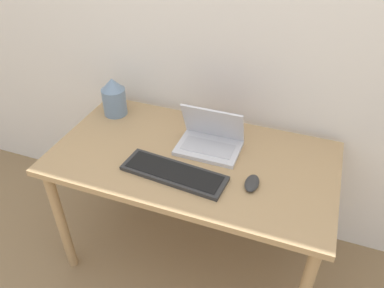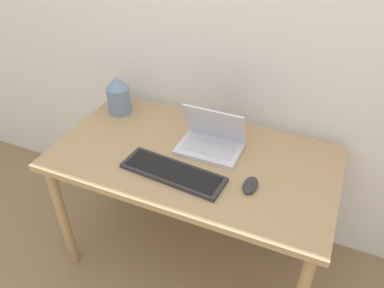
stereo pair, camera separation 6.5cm
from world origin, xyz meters
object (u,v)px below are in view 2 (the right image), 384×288
at_px(keyboard, 173,172).
at_px(laptop, 211,140).
at_px(mouse, 250,185).
at_px(vase, 118,95).

bearing_deg(keyboard, laptop, 70.98).
bearing_deg(mouse, vase, 159.53).
xyz_separation_m(laptop, mouse, (0.25, -0.20, -0.03)).
height_order(laptop, vase, same).
xyz_separation_m(keyboard, mouse, (0.33, 0.05, 0.00)).
bearing_deg(keyboard, mouse, 8.48).
distance_m(mouse, vase, 0.89).
bearing_deg(laptop, vase, 168.90).
height_order(laptop, mouse, laptop).
bearing_deg(laptop, mouse, -38.00).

